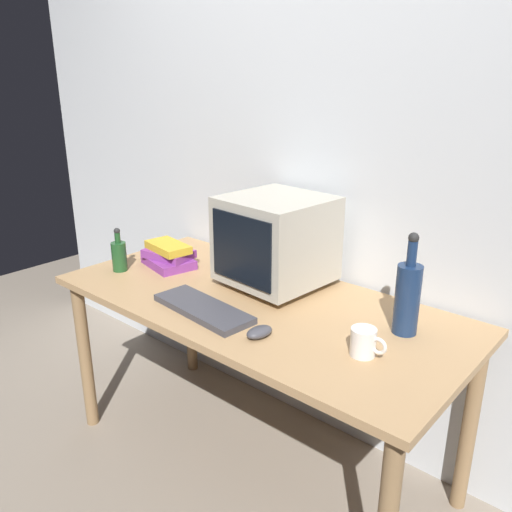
{
  "coord_description": "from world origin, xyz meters",
  "views": [
    {
      "loc": [
        1.2,
        -1.39,
        1.58
      ],
      "look_at": [
        0.0,
        0.0,
        0.93
      ],
      "focal_mm": 36.52,
      "sensor_mm": 36.0,
      "label": 1
    }
  ],
  "objects": [
    {
      "name": "bottle_short",
      "position": [
        -0.66,
        -0.15,
        0.83
      ],
      "size": [
        0.06,
        0.06,
        0.2
      ],
      "color": "#1E4C23",
      "rests_on": "desk"
    },
    {
      "name": "back_wall",
      "position": [
        0.0,
        0.44,
        1.25
      ],
      "size": [
        4.0,
        0.08,
        2.5
      ],
      "primitive_type": "cube",
      "color": "silver",
      "rests_on": "ground"
    },
    {
      "name": "mug",
      "position": [
        0.52,
        -0.1,
        0.8
      ],
      "size": [
        0.12,
        0.08,
        0.09
      ],
      "color": "white",
      "rests_on": "desk"
    },
    {
      "name": "computer_mouse",
      "position": [
        0.2,
        -0.22,
        0.77
      ],
      "size": [
        0.07,
        0.11,
        0.04
      ],
      "primitive_type": "ellipsoid",
      "rotation": [
        0.0,
        0.0,
        -0.14
      ],
      "color": "#3F3F47",
      "rests_on": "desk"
    },
    {
      "name": "bottle_tall",
      "position": [
        0.55,
        0.13,
        0.89
      ],
      "size": [
        0.08,
        0.08,
        0.35
      ],
      "color": "navy",
      "rests_on": "desk"
    },
    {
      "name": "book_stack",
      "position": [
        -0.54,
        0.03,
        0.8
      ],
      "size": [
        0.27,
        0.22,
        0.11
      ],
      "color": "#843893",
      "rests_on": "desk"
    },
    {
      "name": "desk",
      "position": [
        0.0,
        0.0,
        0.66
      ],
      "size": [
        1.63,
        0.76,
        0.75
      ],
      "color": "tan",
      "rests_on": "ground"
    },
    {
      "name": "crt_monitor",
      "position": [
        -0.04,
        0.17,
        0.95
      ],
      "size": [
        0.41,
        0.41,
        0.37
      ],
      "color": "#B2AD9E",
      "rests_on": "desk"
    },
    {
      "name": "keyboard",
      "position": [
        -0.08,
        -0.21,
        0.76
      ],
      "size": [
        0.43,
        0.19,
        0.02
      ],
      "primitive_type": "cube",
      "rotation": [
        0.0,
        0.0,
        -0.1
      ],
      "color": "#3F3F47",
      "rests_on": "desk"
    },
    {
      "name": "ground_plane",
      "position": [
        0.0,
        0.0,
        0.0
      ],
      "size": [
        6.0,
        6.0,
        0.0
      ],
      "primitive_type": "plane",
      "color": "gray"
    }
  ]
}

